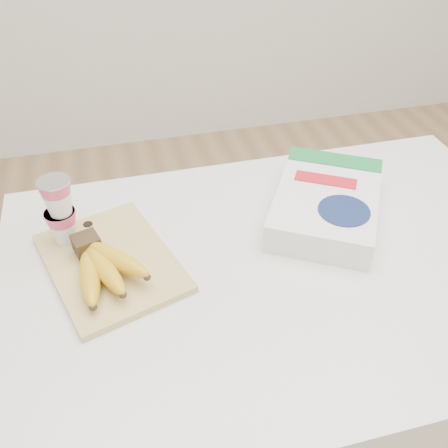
% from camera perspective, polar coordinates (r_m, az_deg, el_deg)
% --- Properties ---
extents(table, '(1.11, 0.74, 0.83)m').
position_cam_1_polar(table, '(1.31, 5.69, -17.51)').
color(table, silver).
rests_on(table, ground).
extents(cutting_board, '(0.30, 0.35, 0.02)m').
position_cam_1_polar(cutting_board, '(0.99, -12.81, -4.31)').
color(cutting_board, tan).
rests_on(cutting_board, table).
extents(bananas, '(0.15, 0.19, 0.06)m').
position_cam_1_polar(bananas, '(0.94, -13.78, -4.63)').
color(bananas, '#382816').
rests_on(bananas, cutting_board).
extents(yogurt_stack, '(0.07, 0.06, 0.15)m').
position_cam_1_polar(yogurt_stack, '(1.00, -18.28, 1.56)').
color(yogurt_stack, white).
rests_on(yogurt_stack, cutting_board).
extents(cereal_box, '(0.34, 0.37, 0.07)m').
position_cam_1_polar(cereal_box, '(1.09, 11.62, 2.36)').
color(cereal_box, white).
rests_on(cereal_box, table).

